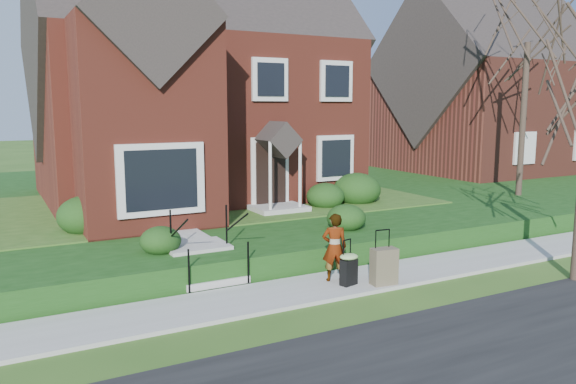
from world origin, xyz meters
TOP-DOWN VIEW (x-y plane):
  - ground at (0.00, 0.00)m, footprint 120.00×120.00m
  - sidewalk at (0.00, 0.00)m, footprint 60.00×1.60m
  - terrace at (4.00, 10.90)m, footprint 44.00×20.00m
  - walkway at (-2.50, 5.00)m, footprint 1.20×6.00m
  - main_house at (-0.21, 9.61)m, footprint 10.40×10.20m
  - neighbour_house at (16.00, 11.00)m, footprint 9.40×8.00m
  - front_steps at (-2.50, 1.84)m, footprint 1.40×2.02m
  - foundation_shrubs at (0.38, 5.00)m, footprint 10.21×4.53m
  - woman at (-0.15, 0.14)m, footprint 0.63×0.54m
  - suitcase_black at (-0.04, -0.24)m, footprint 0.47×0.42m
  - suitcase_olive at (0.64, -0.56)m, footprint 0.57×0.37m
  - tree_gap at (10.38, 4.16)m, footprint 5.92×5.92m

SIDE VIEW (x-z plane):
  - ground at x=0.00m, z-range 0.00..0.00m
  - sidewalk at x=0.00m, z-range 0.00..0.08m
  - terrace at x=4.00m, z-range 0.00..0.60m
  - suitcase_black at x=-0.04m, z-range -0.03..0.94m
  - suitcase_olive at x=0.64m, z-range -0.11..1.05m
  - front_steps at x=-2.50m, z-range -0.28..1.22m
  - walkway at x=-2.50m, z-range 0.60..0.66m
  - woman at x=-0.15m, z-range 0.08..1.55m
  - foundation_shrubs at x=0.38m, z-range 0.52..1.64m
  - neighbour_house at x=16.00m, z-range 0.65..9.85m
  - main_house at x=-0.21m, z-range 0.56..9.96m
  - tree_gap at x=10.38m, z-range 2.29..10.74m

